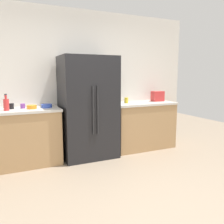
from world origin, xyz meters
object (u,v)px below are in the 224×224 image
at_px(toaster, 158,96).
at_px(bowl_b, 47,106).
at_px(cup_c, 23,106).
at_px(refrigerator, 88,108).
at_px(cup_b, 126,100).
at_px(bottle_a, 6,104).
at_px(bowl_c, 32,107).
at_px(cup_a, 12,106).

distance_m(toaster, bowl_b, 2.28).
bearing_deg(cup_c, refrigerator, -7.53).
bearing_deg(cup_b, bottle_a, -177.03).
height_order(bowl_b, bowl_c, bowl_b).
xyz_separation_m(refrigerator, cup_b, (0.82, 0.09, 0.09)).
relative_size(cup_b, bowl_c, 0.70).
bearing_deg(cup_c, bowl_c, -41.49).
xyz_separation_m(bottle_a, bowl_c, (0.38, 0.05, -0.07)).
bearing_deg(toaster, bowl_b, -178.87).
relative_size(refrigerator, cup_b, 16.36).
height_order(bottle_a, cup_b, bottle_a).
bearing_deg(bowl_c, cup_b, 2.00).
distance_m(bottle_a, cup_b, 2.15).
bearing_deg(cup_a, bottle_a, -116.51).
bearing_deg(cup_a, bowl_c, -20.00).
bearing_deg(bowl_c, cup_c, 138.51).
bearing_deg(bowl_b, toaster, 1.13).
xyz_separation_m(cup_a, cup_c, (0.17, 0.01, -0.01)).
bearing_deg(cup_c, cup_a, -178.12).
relative_size(toaster, cup_a, 2.68).
xyz_separation_m(toaster, cup_b, (-0.75, -0.02, -0.05)).
distance_m(toaster, bowl_c, 2.52).
relative_size(cup_a, bowl_b, 0.51).
bearing_deg(bowl_c, refrigerator, -1.78).
relative_size(bottle_a, cup_b, 2.34).
distance_m(refrigerator, cup_c, 1.10).
xyz_separation_m(toaster, bottle_a, (-2.90, -0.13, -0.01)).
distance_m(cup_c, bowl_b, 0.38).
relative_size(refrigerator, toaster, 7.25).
bearing_deg(cup_b, cup_a, 178.72).
xyz_separation_m(refrigerator, toaster, (1.57, 0.11, 0.14)).
bearing_deg(toaster, cup_c, 179.28).
bearing_deg(bowl_b, refrigerator, -5.20).
relative_size(cup_a, cup_c, 1.20).
xyz_separation_m(cup_a, bowl_c, (0.30, -0.11, -0.02)).
xyz_separation_m(cup_c, bowl_b, (0.37, -0.08, -0.01)).
height_order(cup_b, bowl_b, cup_b).
relative_size(refrigerator, bowl_c, 11.46).
xyz_separation_m(cup_a, cup_b, (2.07, -0.05, 0.01)).
xyz_separation_m(cup_a, bowl_b, (0.54, -0.07, -0.02)).
bearing_deg(toaster, refrigerator, -175.99).
xyz_separation_m(toaster, cup_a, (-2.82, 0.03, -0.06)).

